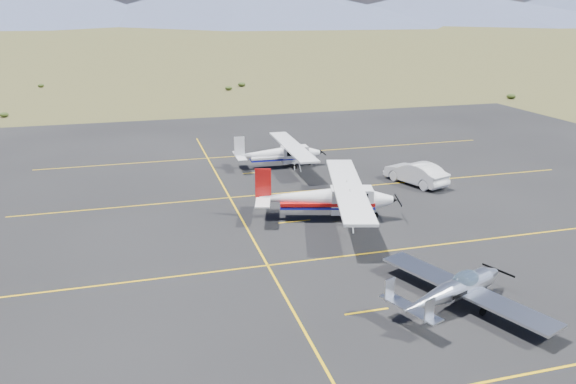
{
  "coord_description": "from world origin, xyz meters",
  "views": [
    {
      "loc": [
        -11.86,
        -22.89,
        12.25
      ],
      "look_at": [
        -3.15,
        8.44,
        1.6
      ],
      "focal_mm": 35.0,
      "sensor_mm": 36.0,
      "label": 1
    }
  ],
  "objects_px": {
    "aircraft_cessna": "(327,197)",
    "aircraft_plain": "(280,153)",
    "aircraft_low_wing": "(456,289)",
    "sedan": "(416,173)"
  },
  "relations": [
    {
      "from": "aircraft_low_wing",
      "to": "sedan",
      "type": "height_order",
      "value": "aircraft_low_wing"
    },
    {
      "from": "aircraft_low_wing",
      "to": "aircraft_cessna",
      "type": "relative_size",
      "value": 0.67
    },
    {
      "from": "aircraft_low_wing",
      "to": "sedan",
      "type": "distance_m",
      "value": 18.07
    },
    {
      "from": "aircraft_plain",
      "to": "aircraft_cessna",
      "type": "bearing_deg",
      "value": -89.5
    },
    {
      "from": "aircraft_low_wing",
      "to": "aircraft_cessna",
      "type": "xyz_separation_m",
      "value": [
        -1.72,
        11.65,
        0.53
      ]
    },
    {
      "from": "aircraft_low_wing",
      "to": "sedan",
      "type": "xyz_separation_m",
      "value": [
        6.92,
        16.69,
        -0.06
      ]
    },
    {
      "from": "aircraft_cessna",
      "to": "sedan",
      "type": "relative_size",
      "value": 2.53
    },
    {
      "from": "aircraft_low_wing",
      "to": "aircraft_plain",
      "type": "bearing_deg",
      "value": 72.55
    },
    {
      "from": "aircraft_low_wing",
      "to": "sedan",
      "type": "bearing_deg",
      "value": 46.41
    },
    {
      "from": "aircraft_cessna",
      "to": "aircraft_plain",
      "type": "bearing_deg",
      "value": 104.3
    }
  ]
}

